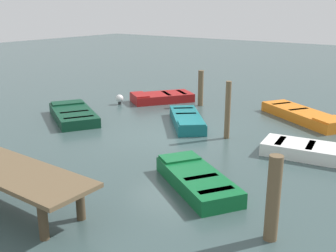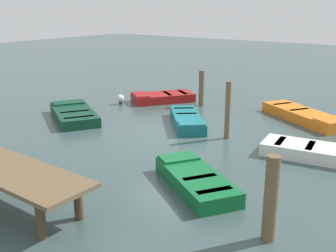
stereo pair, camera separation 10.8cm
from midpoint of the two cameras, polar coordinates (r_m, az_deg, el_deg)
The scene contains 12 objects.
ground_plane at distance 14.74m, azimuth -0.21°, elevation -1.30°, with size 80.00×80.00×0.00m, color #384C4C.
dock_segment at distance 10.42m, azimuth -22.85°, elevation -5.65°, with size 5.43×1.42×0.95m.
rowboat_orange at distance 17.50m, azimuth 18.46°, elevation 1.46°, with size 4.11×3.18×0.46m.
rowboat_teal at distance 15.98m, azimuth 2.50°, elevation 0.92°, with size 2.93×3.12×0.46m.
rowboat_dark_green at distance 17.22m, azimuth -13.45°, elevation 1.63°, with size 3.66×3.00×0.46m.
rowboat_green at distance 10.57m, azimuth 3.79°, elevation -7.58°, with size 3.13×2.58×0.46m.
rowboat_white at distance 13.30m, azimuth 20.45°, elevation -3.46°, with size 3.52×1.74×0.46m.
rowboat_red at distance 19.90m, azimuth -1.06°, elevation 4.10°, with size 2.82×3.22×0.46m.
mooring_piling_far_left at distance 8.31m, azimuth 14.31°, elevation -9.93°, with size 0.28×0.28×1.81m, color brown.
mooring_piling_mid_right at distance 19.01m, azimuth 4.49°, elevation 5.36°, with size 0.25×0.25×1.67m, color brown.
mooring_piling_center at distance 14.28m, azimuth 8.23°, elevation 2.23°, with size 0.20×0.20×2.06m, color brown.
marker_buoy at distance 19.43m, azimuth -7.03°, elevation 3.87°, with size 0.36×0.36×0.48m.
Camera 1 is at (-8.27, 11.33, 4.56)m, focal length 43.04 mm.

